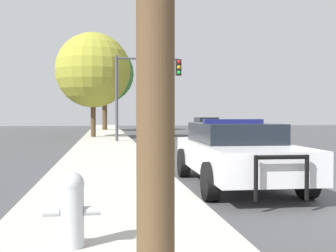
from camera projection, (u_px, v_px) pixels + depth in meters
sidewalk_left at (111, 204)px, 7.05m from camera, size 3.00×110.00×0.13m
police_car at (235, 152)px, 9.22m from camera, size 2.17×5.05×1.46m
fire_hydrant at (72, 207)px, 4.51m from camera, size 0.61×0.27×0.81m
traffic_light at (144, 81)px, 23.29m from camera, size 3.68×0.35×4.70m
car_background_oncoming at (207, 126)px, 32.61m from camera, size 1.98×4.01×1.38m
tree_sidewalk_far at (105, 74)px, 40.81m from camera, size 5.68×5.68×8.33m
tree_sidewalk_mid at (93, 70)px, 27.48m from camera, size 4.89×4.89×6.81m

